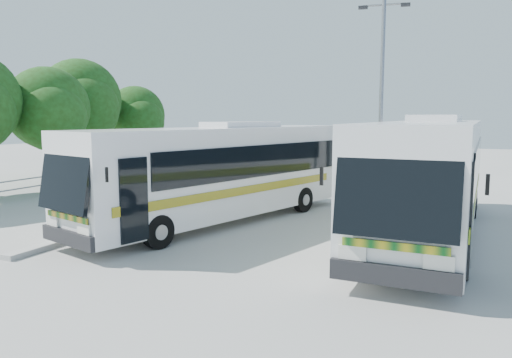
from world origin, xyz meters
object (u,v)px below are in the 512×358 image
at_px(tree_far_c, 49,108).
at_px(lamppost, 381,94).
at_px(tree_far_d, 81,100).
at_px(tree_far_e, 136,116).
at_px(coach_main, 222,171).
at_px(coach_adjacent, 430,174).

height_order(tree_far_c, lamppost, lamppost).
bearing_deg(tree_far_d, tree_far_e, 81.37).
relative_size(tree_far_e, lamppost, 0.68).
bearing_deg(tree_far_d, coach_main, -29.77).
bearing_deg(tree_far_e, lamppost, -19.59).
bearing_deg(coach_main, coach_adjacent, 22.44).
bearing_deg(tree_far_c, lamppost, 6.14).
bearing_deg(coach_adjacent, tree_far_c, 170.77).
relative_size(tree_far_c, coach_adjacent, 0.49).
bearing_deg(lamppost, tree_far_e, 154.51).
bearing_deg(tree_far_e, coach_main, -43.21).
bearing_deg(coach_adjacent, lamppost, 116.16).
distance_m(tree_far_d, tree_far_e, 4.65).
xyz_separation_m(tree_far_d, lamppost, (18.49, -1.84, -0.00)).
bearing_deg(coach_main, lamppost, 69.95).
bearing_deg(coach_main, tree_far_c, 177.42).
bearing_deg(lamppost, tree_far_c, -179.76).
xyz_separation_m(tree_far_e, lamppost, (17.81, -6.34, 0.92)).
bearing_deg(coach_adjacent, coach_main, -172.76).
relative_size(tree_far_d, tree_far_e, 1.24).
height_order(tree_far_e, coach_adjacent, tree_far_e).
relative_size(coach_adjacent, lamppost, 1.52).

